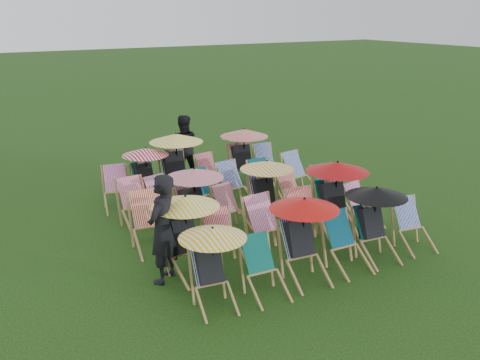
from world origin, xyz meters
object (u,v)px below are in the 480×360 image
deckchair_0 (213,266)px  deckchair_5 (414,225)px  deckchair_29 (268,164)px  person_left (162,229)px  person_rear (183,148)px

deckchair_0 → deckchair_5: (3.99, -0.10, -0.18)m
deckchair_29 → person_left: 5.48m
person_rear → deckchair_0: bearing=88.4°
deckchair_29 → deckchair_5: bearing=-82.8°
deckchair_29 → person_rear: 2.14m
deckchair_0 → person_left: bearing=113.8°
deckchair_5 → person_left: (-4.31, 1.15, 0.44)m
deckchair_0 → person_rear: size_ratio=0.71×
person_left → person_rear: bearing=-158.3°
person_left → person_rear: 5.25m
person_rear → person_left: bearing=81.1°
person_rear → deckchair_5: bearing=126.9°
deckchair_29 → person_left: (-4.23, -3.45, 0.43)m
deckchair_5 → deckchair_29: 4.60m
person_left → person_rear: size_ratio=1.06×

